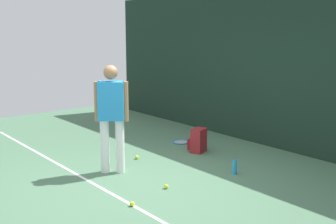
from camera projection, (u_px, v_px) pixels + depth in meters
The scene contains 10 objects.
ground_plane at pixel (147, 180), 6.63m from camera, with size 12.00×12.00×0.00m, color #4C7556.
back_fence at pixel (277, 70), 8.18m from camera, with size 10.00×0.10×2.95m, color #192D23.
court_line at pixel (107, 191), 6.19m from camera, with size 9.00×0.05×0.00m, color white.
tennis_player at pixel (112, 112), 6.81m from camera, with size 0.42×0.45×1.70m.
tennis_racket at pixel (182, 142), 8.74m from camera, with size 0.64×0.40×0.03m.
backpack at pixel (198, 141), 8.07m from camera, with size 0.35×0.35×0.44m.
tennis_ball_near_player at pixel (132, 204), 5.67m from camera, with size 0.07×0.07×0.07m, color #CCE033.
tennis_ball_by_fence at pixel (137, 157), 7.67m from camera, with size 0.07×0.07×0.07m, color #CCE033.
tennis_ball_mid_court at pixel (166, 186), 6.28m from camera, with size 0.07×0.07×0.07m, color #CCE033.
water_bottle at pixel (235, 167), 6.89m from camera, with size 0.07×0.07×0.23m, color #268CD8.
Camera 1 is at (5.11, -3.70, 2.29)m, focal length 47.09 mm.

